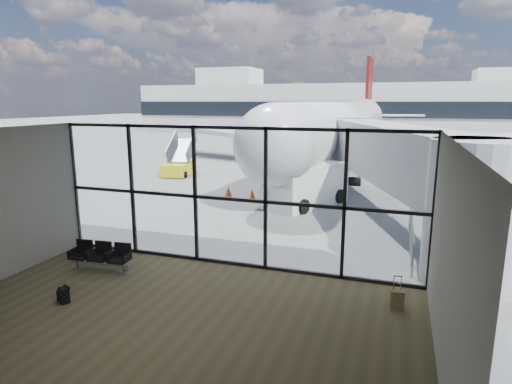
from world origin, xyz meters
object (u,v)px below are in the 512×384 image
Objects in this scene: belt_loader at (277,164)px; suitcase at (397,300)px; mobile_stairs at (179,167)px; service_van at (304,185)px; airliner at (342,127)px; backpack at (64,295)px; seating_row at (102,254)px.

suitcase is at bearing -83.68° from belt_loader.
mobile_stairs is at bearing 122.06° from suitcase.
belt_loader is 1.19× the size of mobile_stairs.
service_van is at bearing -84.09° from belt_loader.
service_van is (0.31, -15.88, -2.08)m from airliner.
backpack is 13.30m from service_van.
suitcase is at bearing -56.24° from mobile_stairs.
belt_loader is at bearing 84.47° from seating_row.
belt_loader is at bearing 103.38° from suitcase.
service_van is 1.18× the size of belt_loader.
airliner is at bearing 90.10° from suitcase.
seating_row is 0.45× the size of belt_loader.
suitcase is 0.17× the size of service_van.
backpack is 0.01× the size of airliner.
airliner is 7.69× the size of service_van.
suitcase is at bearing -76.53° from airliner.
backpack is at bearing -81.24° from seating_row.
seating_row is 0.54× the size of mobile_stairs.
service_van is 12.25m from mobile_stairs.
belt_loader is at bearing 115.57° from backpack.
airliner reaches higher than seating_row.
seating_row is 0.38× the size of service_van.
service_van reaches higher than belt_loader.
backpack is 0.09× the size of service_van.
mobile_stairs is at bearing -133.96° from airliner.
seating_row is 26.78m from airliner.
belt_loader is at bearing 138.25° from service_van.
service_van reaches higher than suitcase.
service_van is 1.40× the size of mobile_stairs.
belt_loader reaches higher than backpack.
suitcase is 0.02× the size of airliner.
backpack is at bearing -81.40° from service_van.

